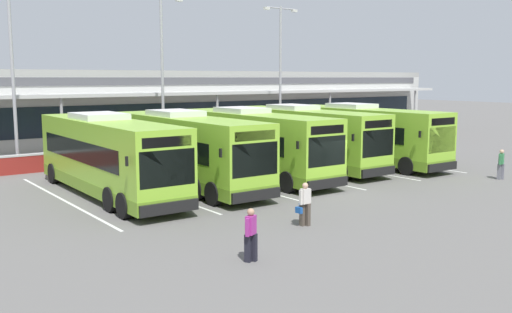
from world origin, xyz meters
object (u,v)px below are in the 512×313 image
at_px(coach_bus_left_centre, 185,151).
at_px(lamp_post_centre, 162,65).
at_px(coach_bus_rightmost, 362,135).
at_px(coach_bus_centre, 252,145).
at_px(lamp_post_west, 12,63).
at_px(pedestrian_with_handbag, 305,203).
at_px(coach_bus_leftmost, 108,157).
at_px(pedestrian_near_bin, 251,233).
at_px(coach_bus_right_centre, 303,138).
at_px(lamp_post_east, 280,67).
at_px(pedestrian_in_dark_coat, 501,163).

height_order(coach_bus_left_centre, lamp_post_centre, lamp_post_centre).
bearing_deg(coach_bus_rightmost, coach_bus_centre, 178.96).
relative_size(lamp_post_west, lamp_post_centre, 1.00).
bearing_deg(lamp_post_west, lamp_post_centre, -0.24).
height_order(coach_bus_centre, lamp_post_west, lamp_post_west).
bearing_deg(pedestrian_with_handbag, coach_bus_rightmost, 35.82).
xyz_separation_m(coach_bus_leftmost, pedestrian_near_bin, (-0.34, -11.71, -0.91)).
relative_size(coach_bus_right_centre, coach_bus_rightmost, 1.00).
relative_size(lamp_post_west, lamp_post_east, 1.00).
height_order(pedestrian_near_bin, lamp_post_west, lamp_post_west).
bearing_deg(lamp_post_centre, coach_bus_rightmost, -51.53).
relative_size(coach_bus_right_centre, pedestrian_with_handbag, 7.52).
bearing_deg(pedestrian_in_dark_coat, lamp_post_east, 88.84).
xyz_separation_m(coach_bus_right_centre, pedestrian_with_handbag, (-9.02, -10.45, -0.93)).
bearing_deg(coach_bus_left_centre, pedestrian_with_handbag, -92.06).
distance_m(coach_bus_leftmost, coach_bus_left_centre, 4.01).
distance_m(coach_bus_leftmost, coach_bus_rightmost, 16.83).
bearing_deg(lamp_post_east, pedestrian_in_dark_coat, -91.16).
xyz_separation_m(coach_bus_rightmost, pedestrian_with_handbag, (-13.16, -9.50, -0.93)).
distance_m(coach_bus_centre, pedestrian_in_dark_coat, 13.44).
xyz_separation_m(coach_bus_rightmost, lamp_post_centre, (-8.49, 10.69, 4.50)).
height_order(pedestrian_with_handbag, lamp_post_west, lamp_post_west).
xyz_separation_m(coach_bus_centre, pedestrian_with_handbag, (-4.62, -9.65, -0.93)).
height_order(coach_bus_rightmost, pedestrian_with_handbag, coach_bus_rightmost).
height_order(coach_bus_leftmost, pedestrian_in_dark_coat, coach_bus_leftmost).
distance_m(coach_bus_centre, lamp_post_west, 15.03).
relative_size(pedestrian_in_dark_coat, pedestrian_near_bin, 1.00).
height_order(coach_bus_right_centre, pedestrian_with_handbag, coach_bus_right_centre).
xyz_separation_m(coach_bus_leftmost, pedestrian_with_handbag, (3.66, -9.56, -0.93)).
height_order(coach_bus_left_centre, pedestrian_near_bin, coach_bus_left_centre).
bearing_deg(pedestrian_near_bin, coach_bus_centre, 53.84).
height_order(coach_bus_leftmost, coach_bus_rightmost, same).
xyz_separation_m(coach_bus_left_centre, lamp_post_west, (-5.41, 10.78, 4.50)).
bearing_deg(lamp_post_west, coach_bus_leftmost, -82.49).
bearing_deg(coach_bus_right_centre, coach_bus_left_centre, -173.40).
bearing_deg(coach_bus_left_centre, coach_bus_centre, 2.72).
distance_m(coach_bus_leftmost, pedestrian_with_handbag, 10.28).
bearing_deg(pedestrian_near_bin, coach_bus_leftmost, 88.36).
height_order(coach_bus_leftmost, lamp_post_centre, lamp_post_centre).
distance_m(coach_bus_leftmost, pedestrian_near_bin, 11.75).
distance_m(coach_bus_right_centre, lamp_post_west, 17.73).
distance_m(coach_bus_leftmost, lamp_post_east, 22.26).
relative_size(coach_bus_left_centre, lamp_post_centre, 1.11).
relative_size(pedestrian_with_handbag, lamp_post_west, 0.15).
bearing_deg(lamp_post_east, coach_bus_leftmost, -150.26).
distance_m(pedestrian_in_dark_coat, lamp_post_east, 20.12).
xyz_separation_m(pedestrian_near_bin, lamp_post_centre, (8.67, 22.33, 5.42)).
distance_m(coach_bus_leftmost, pedestrian_in_dark_coat, 20.43).
bearing_deg(coach_bus_rightmost, coach_bus_right_centre, 167.02).
xyz_separation_m(coach_bus_right_centre, lamp_post_east, (6.24, 9.92, 4.50)).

